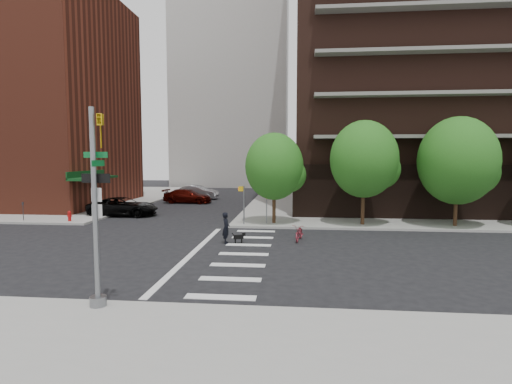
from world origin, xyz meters
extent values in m
plane|color=black|center=(0.00, 0.00, 0.00)|extent=(120.00, 120.00, 0.00)
cube|color=gray|center=(20.50, 23.50, 0.07)|extent=(39.00, 33.00, 0.15)
cube|color=gray|center=(-24.50, 23.50, 0.07)|extent=(31.00, 33.00, 0.15)
cube|color=silver|center=(3.00, -6.00, 0.01)|extent=(2.40, 0.50, 0.01)
cube|color=silver|center=(3.00, -4.00, 0.01)|extent=(2.40, 0.50, 0.01)
cube|color=silver|center=(3.00, -2.00, 0.01)|extent=(2.40, 0.50, 0.01)
cube|color=silver|center=(3.00, 0.00, 0.01)|extent=(2.40, 0.50, 0.01)
cube|color=silver|center=(3.00, 2.00, 0.01)|extent=(2.40, 0.50, 0.01)
cube|color=silver|center=(3.00, 4.00, 0.01)|extent=(2.40, 0.50, 0.01)
cube|color=silver|center=(3.00, 6.00, 0.01)|extent=(2.40, 0.50, 0.01)
cube|color=silver|center=(0.50, 0.00, 0.01)|extent=(0.30, 13.00, 0.01)
cube|color=black|center=(18.00, 24.00, 2.15)|extent=(25.50, 25.50, 4.00)
cube|color=maroon|center=(-22.00, 18.00, 10.15)|extent=(20.00, 15.00, 20.00)
cube|color=#0C3814|center=(-11.30, 13.00, 2.95)|extent=(1.40, 6.00, 0.20)
cube|color=beige|center=(-5.00, 48.00, 30.00)|extent=(18.00, 14.00, 60.00)
cylinder|color=#301E11|center=(4.00, 8.50, 1.30)|extent=(0.24, 0.24, 2.30)
sphere|color=#235B19|center=(4.00, 8.50, 4.05)|extent=(4.00, 4.00, 4.00)
cylinder|color=#301E11|center=(10.00, 8.50, 1.45)|extent=(0.24, 0.24, 2.60)
sphere|color=#235B19|center=(10.00, 8.50, 4.55)|extent=(4.50, 4.50, 4.50)
cylinder|color=#301E11|center=(16.00, 8.50, 1.30)|extent=(0.24, 0.24, 2.30)
sphere|color=#235B19|center=(16.00, 8.50, 4.45)|extent=(5.00, 5.00, 5.00)
cylinder|color=slate|center=(-0.50, -7.50, 3.15)|extent=(0.16, 0.16, 6.00)
cylinder|color=slate|center=(-0.50, -7.50, 0.30)|extent=(0.50, 0.50, 0.30)
imported|color=gold|center=(-0.25, -7.50, 5.45)|extent=(0.16, 0.20, 1.00)
cube|color=#0A5926|center=(-0.50, -7.35, 4.75)|extent=(0.75, 0.02, 0.18)
cube|color=#0A5926|center=(-0.35, -7.50, 4.50)|extent=(0.02, 0.75, 0.18)
cube|color=black|center=(-0.50, -7.38, 4.05)|extent=(0.90, 0.02, 0.28)
cube|color=silver|center=(-0.50, -7.38, 3.55)|extent=(0.32, 0.02, 0.42)
cube|color=silver|center=(-0.50, -7.38, 3.05)|extent=(0.32, 0.02, 0.42)
cylinder|color=slate|center=(2.00, 7.80, 1.45)|extent=(0.10, 0.10, 2.60)
cube|color=gold|center=(1.80, 7.80, 2.55)|extent=(0.32, 0.25, 0.32)
cylinder|color=slate|center=(3.50, 8.30, 1.25)|extent=(0.08, 0.08, 2.20)
cube|color=gold|center=(3.50, 8.15, 2.15)|extent=(0.64, 0.02, 0.64)
cylinder|color=#A50C0C|center=(-10.50, 7.80, 0.45)|extent=(0.22, 0.22, 0.60)
sphere|color=#A50C0C|center=(-10.50, 7.80, 0.76)|extent=(0.24, 0.24, 0.24)
cylinder|color=black|center=(-14.00, 7.80, 0.70)|extent=(0.05, 0.05, 1.10)
cube|color=black|center=(-14.00, 7.80, 1.36)|extent=(0.10, 0.08, 0.22)
imported|color=black|center=(-8.20, 11.55, 0.75)|extent=(2.73, 5.49, 1.50)
imported|color=#360703|center=(-5.50, 20.79, 0.71)|extent=(2.20, 4.99, 1.43)
imported|color=#A9ACB2|center=(-5.50, 24.71, 0.78)|extent=(1.97, 4.84, 1.56)
imported|color=maroon|center=(5.70, 3.39, 0.47)|extent=(0.92, 1.87, 0.94)
imported|color=black|center=(1.73, 2.33, 0.85)|extent=(0.69, 0.52, 1.70)
cube|color=black|center=(2.39, 2.46, 0.34)|extent=(0.56, 0.34, 0.21)
cube|color=black|center=(2.67, 2.56, 0.47)|extent=(0.19, 0.17, 0.16)
cylinder|color=black|center=(2.55, 2.51, 0.12)|extent=(0.05, 0.05, 0.23)
cylinder|color=black|center=(2.23, 2.41, 0.12)|extent=(0.05, 0.05, 0.23)
camera|label=1|loc=(5.47, -18.79, 4.68)|focal=28.00mm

